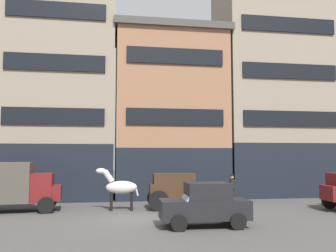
{
  "coord_description": "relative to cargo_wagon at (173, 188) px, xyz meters",
  "views": [
    {
      "loc": [
        -1.29,
        -17.2,
        2.94
      ],
      "look_at": [
        1.73,
        1.89,
        4.56
      ],
      "focal_mm": 38.78,
      "sensor_mm": 36.0,
      "label": 1
    }
  ],
  "objects": [
    {
      "name": "building_far_right",
      "position": [
        9.19,
        6.45,
        7.95
      ],
      "size": [
        8.99,
        5.9,
        18.1
      ],
      "color": "black",
      "rests_on": "ground_plane"
    },
    {
      "name": "cargo_wagon",
      "position": [
        0.0,
        0.0,
        0.0
      ],
      "size": [
        2.96,
        1.61,
        1.98
      ],
      "color": "#3D2819",
      "rests_on": "ground_plane"
    },
    {
      "name": "draft_horse",
      "position": [
        -2.95,
        0.0,
        0.12
      ],
      "size": [
        2.35,
        0.67,
        2.3
      ],
      "color": "beige",
      "rests_on": "ground_plane"
    },
    {
      "name": "delivery_truck_far",
      "position": [
        -8.46,
        0.36,
        0.28
      ],
      "size": [
        4.46,
        2.4,
        2.62
      ],
      "color": "maroon",
      "rests_on": "ground_plane"
    },
    {
      "name": "sedan_dark",
      "position": [
        0.48,
        -5.15,
        -0.23
      ],
      "size": [
        3.74,
        1.95,
        1.83
      ],
      "color": "black",
      "rests_on": "ground_plane"
    },
    {
      "name": "building_center_left",
      "position": [
        -7.07,
        6.45,
        8.04
      ],
      "size": [
        8.1,
        5.9,
        18.28
      ],
      "color": "black",
      "rests_on": "ground_plane"
    },
    {
      "name": "ground_plane",
      "position": [
        -2.18,
        -2.98,
        -1.15
      ],
      "size": [
        120.0,
        120.0,
        0.0
      ],
      "primitive_type": "plane",
      "color": "#4C4947"
    },
    {
      "name": "pedestrian_officer",
      "position": [
        4.26,
        2.35,
        -0.17
      ],
      "size": [
        0.46,
        0.46,
        1.79
      ],
      "color": "black",
      "rests_on": "ground_plane"
    },
    {
      "name": "building_center_right",
      "position": [
        0.84,
        6.46,
        5.07
      ],
      "size": [
        8.42,
        5.9,
        12.36
      ],
      "color": "black",
      "rests_on": "ground_plane"
    }
  ]
}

